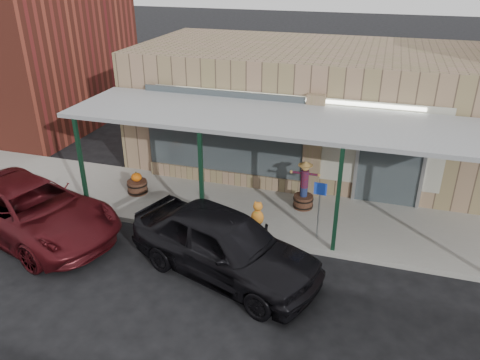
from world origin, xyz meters
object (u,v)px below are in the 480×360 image
(barrel_scarecrow, at_px, (304,192))
(barrel_pumpkin, at_px, (137,185))
(parked_sedan, at_px, (224,244))
(car_maroon, at_px, (31,210))
(handicap_sign, at_px, (319,203))

(barrel_scarecrow, xyz_separation_m, barrel_pumpkin, (-5.24, -0.61, -0.25))
(barrel_pumpkin, bearing_deg, barrel_scarecrow, 6.61)
(parked_sedan, bearing_deg, car_maroon, 107.70)
(parked_sedan, xyz_separation_m, car_maroon, (-5.64, 0.14, -0.08))
(barrel_pumpkin, distance_m, handicap_sign, 6.01)
(barrel_scarecrow, bearing_deg, handicap_sign, -47.30)
(barrel_pumpkin, relative_size, handicap_sign, 0.46)
(parked_sedan, bearing_deg, handicap_sign, -24.30)
(barrel_scarecrow, bearing_deg, parked_sedan, -90.22)
(barrel_scarecrow, xyz_separation_m, handicap_sign, (0.65, -1.52, 0.53))
(barrel_scarecrow, distance_m, barrel_pumpkin, 5.29)
(barrel_pumpkin, bearing_deg, handicap_sign, -8.81)
(handicap_sign, height_order, parked_sedan, handicap_sign)
(handicap_sign, xyz_separation_m, car_maroon, (-7.58, -1.91, -0.44))
(car_maroon, bearing_deg, handicap_sign, -59.62)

